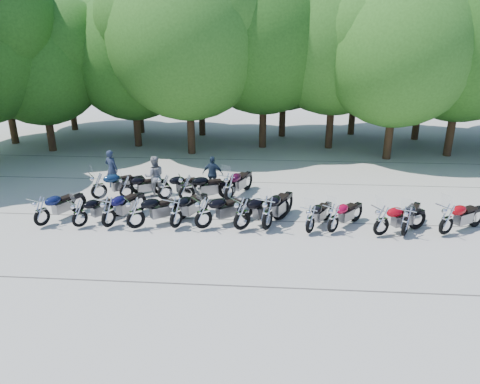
# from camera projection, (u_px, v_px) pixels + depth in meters

# --- Properties ---
(ground) EXTENTS (90.00, 90.00, 0.00)m
(ground) POSITION_uv_depth(u_px,v_px,m) (237.00, 238.00, 14.36)
(ground) COLOR #A39F94
(ground) RESTS_ON ground
(tree_0) EXTENTS (7.50, 7.50, 9.21)m
(tree_0) POSITION_uv_depth(u_px,v_px,m) (0.00, 55.00, 25.82)
(tree_0) COLOR #3A2614
(tree_0) RESTS_ON ground
(tree_1) EXTENTS (6.97, 6.97, 8.55)m
(tree_1) POSITION_uv_depth(u_px,v_px,m) (40.00, 63.00, 24.08)
(tree_1) COLOR #3A2614
(tree_1) RESTS_ON ground
(tree_2) EXTENTS (7.31, 7.31, 8.97)m
(tree_2) POSITION_uv_depth(u_px,v_px,m) (132.00, 58.00, 25.17)
(tree_2) COLOR #3A2614
(tree_2) RESTS_ON ground
(tree_3) EXTENTS (8.70, 8.70, 10.67)m
(tree_3) POSITION_uv_depth(u_px,v_px,m) (187.00, 39.00, 23.07)
(tree_3) COLOR #3A2614
(tree_3) RESTS_ON ground
(tree_4) EXTENTS (9.13, 9.13, 11.20)m
(tree_4) POSITION_uv_depth(u_px,v_px,m) (264.00, 34.00, 24.42)
(tree_4) COLOR #3A2614
(tree_4) RESTS_ON ground
(tree_5) EXTENTS (9.04, 9.04, 11.10)m
(tree_5) POSITION_uv_depth(u_px,v_px,m) (336.00, 35.00, 24.26)
(tree_5) COLOR #3A2614
(tree_5) RESTS_ON ground
(tree_6) EXTENTS (8.00, 8.00, 9.82)m
(tree_6) POSITION_uv_depth(u_px,v_px,m) (399.00, 50.00, 22.06)
(tree_6) COLOR #3A2614
(tree_6) RESTS_ON ground
(tree_7) EXTENTS (8.79, 8.79, 10.79)m
(tree_7) POSITION_uv_depth(u_px,v_px,m) (466.00, 38.00, 22.52)
(tree_7) COLOR #3A2614
(tree_7) RESTS_ON ground
(tree_9) EXTENTS (7.59, 7.59, 9.32)m
(tree_9) POSITION_uv_depth(u_px,v_px,m) (65.00, 52.00, 30.00)
(tree_9) COLOR #3A2614
(tree_9) RESTS_ON ground
(tree_10) EXTENTS (7.78, 7.78, 9.55)m
(tree_10) POSITION_uv_depth(u_px,v_px,m) (135.00, 50.00, 29.01)
(tree_10) COLOR #3A2614
(tree_10) RESTS_ON ground
(tree_11) EXTENTS (7.56, 7.56, 9.28)m
(tree_11) POSITION_uv_depth(u_px,v_px,m) (200.00, 53.00, 28.24)
(tree_11) COLOR #3A2614
(tree_11) RESTS_ON ground
(tree_12) EXTENTS (7.88, 7.88, 9.67)m
(tree_12) POSITION_uv_depth(u_px,v_px,m) (285.00, 49.00, 27.81)
(tree_12) COLOR #3A2614
(tree_12) RESTS_ON ground
(tree_13) EXTENTS (8.31, 8.31, 10.20)m
(tree_13) POSITION_uv_depth(u_px,v_px,m) (358.00, 44.00, 28.31)
(tree_13) COLOR #3A2614
(tree_13) RESTS_ON ground
(tree_14) EXTENTS (8.02, 8.02, 9.84)m
(tree_14) POSITION_uv_depth(u_px,v_px,m) (427.00, 48.00, 26.80)
(tree_14) COLOR #3A2614
(tree_14) RESTS_ON ground
(motorcycle_0) EXTENTS (1.54, 2.32, 1.26)m
(motorcycle_0) POSITION_uv_depth(u_px,v_px,m) (41.00, 211.00, 14.97)
(motorcycle_0) COLOR #0E153D
(motorcycle_0) RESTS_ON ground
(motorcycle_1) EXTENTS (1.75, 2.04, 1.17)m
(motorcycle_1) POSITION_uv_depth(u_px,v_px,m) (79.00, 213.00, 14.90)
(motorcycle_1) COLOR black
(motorcycle_1) RESTS_ON ground
(motorcycle_2) EXTENTS (1.51, 2.40, 1.30)m
(motorcycle_2) POSITION_uv_depth(u_px,v_px,m) (108.00, 211.00, 14.86)
(motorcycle_2) COLOR #0E0C38
(motorcycle_2) RESTS_ON ground
(motorcycle_3) EXTENTS (2.31, 2.00, 1.33)m
(motorcycle_3) POSITION_uv_depth(u_px,v_px,m) (135.00, 212.00, 14.73)
(motorcycle_3) COLOR black
(motorcycle_3) RESTS_ON ground
(motorcycle_4) EXTENTS (1.58, 2.40, 1.31)m
(motorcycle_4) POSITION_uv_depth(u_px,v_px,m) (176.00, 212.00, 14.79)
(motorcycle_4) COLOR black
(motorcycle_4) RESTS_ON ground
(motorcycle_5) EXTENTS (2.34, 2.01, 1.35)m
(motorcycle_5) POSITION_uv_depth(u_px,v_px,m) (203.00, 212.00, 14.71)
(motorcycle_5) COLOR black
(motorcycle_5) RESTS_ON ground
(motorcycle_6) EXTENTS (2.34, 2.16, 1.38)m
(motorcycle_6) POSITION_uv_depth(u_px,v_px,m) (242.00, 213.00, 14.60)
(motorcycle_6) COLOR black
(motorcycle_6) RESTS_ON ground
(motorcycle_7) EXTENTS (1.72, 2.62, 1.43)m
(motorcycle_7) POSITION_uv_depth(u_px,v_px,m) (267.00, 212.00, 14.62)
(motorcycle_7) COLOR black
(motorcycle_7) RESTS_ON ground
(motorcycle_8) EXTENTS (1.53, 2.09, 1.16)m
(motorcycle_8) POSITION_uv_depth(u_px,v_px,m) (311.00, 219.00, 14.43)
(motorcycle_8) COLOR black
(motorcycle_8) RESTS_ON ground
(motorcycle_9) EXTENTS (1.86, 2.03, 1.20)m
(motorcycle_9) POSITION_uv_depth(u_px,v_px,m) (333.00, 218.00, 14.44)
(motorcycle_9) COLOR #9E0529
(motorcycle_9) RESTS_ON ground
(motorcycle_10) EXTENTS (2.26, 1.62, 1.25)m
(motorcycle_10) POSITION_uv_depth(u_px,v_px,m) (382.00, 220.00, 14.21)
(motorcycle_10) COLOR #9A0510
(motorcycle_10) RESTS_ON ground
(motorcycle_11) EXTENTS (1.62, 2.20, 1.22)m
(motorcycle_11) POSITION_uv_depth(u_px,v_px,m) (406.00, 220.00, 14.20)
(motorcycle_11) COLOR black
(motorcycle_11) RESTS_ON ground
(motorcycle_12) EXTENTS (2.29, 1.83, 1.29)m
(motorcycle_12) POSITION_uv_depth(u_px,v_px,m) (447.00, 219.00, 14.26)
(motorcycle_12) COLOR #A0050C
(motorcycle_12) RESTS_ON ground
(motorcycle_13) EXTENTS (2.28, 1.97, 1.32)m
(motorcycle_13) POSITION_uv_depth(u_px,v_px,m) (98.00, 185.00, 17.50)
(motorcycle_13) COLOR #0E2340
(motorcycle_13) RESTS_ON ground
(motorcycle_14) EXTENTS (2.07, 1.53, 1.15)m
(motorcycle_14) POSITION_uv_depth(u_px,v_px,m) (126.00, 186.00, 17.64)
(motorcycle_14) COLOR black
(motorcycle_14) RESTS_ON ground
(motorcycle_15) EXTENTS (2.24, 1.74, 1.25)m
(motorcycle_15) POSITION_uv_depth(u_px,v_px,m) (165.00, 187.00, 17.46)
(motorcycle_15) COLOR black
(motorcycle_15) RESTS_ON ground
(motorcycle_16) EXTENTS (2.46, 1.58, 1.34)m
(motorcycle_16) POSITION_uv_depth(u_px,v_px,m) (187.00, 187.00, 17.23)
(motorcycle_16) COLOR black
(motorcycle_16) RESTS_ON ground
(motorcycle_17) EXTENTS (1.59, 2.53, 1.37)m
(motorcycle_17) POSITION_uv_depth(u_px,v_px,m) (229.00, 186.00, 17.29)
(motorcycle_17) COLOR #33071E
(motorcycle_17) RESTS_ON ground
(rider_0) EXTENTS (0.74, 0.62, 1.74)m
(rider_0) POSITION_uv_depth(u_px,v_px,m) (112.00, 169.00, 18.97)
(rider_0) COLOR #1D273D
(rider_0) RESTS_ON ground
(rider_1) EXTENTS (1.01, 0.90, 1.73)m
(rider_1) POSITION_uv_depth(u_px,v_px,m) (155.00, 176.00, 17.99)
(rider_1) COLOR gray
(rider_1) RESTS_ON ground
(rider_2) EXTENTS (0.97, 0.52, 1.58)m
(rider_2) POSITION_uv_depth(u_px,v_px,m) (213.00, 174.00, 18.56)
(rider_2) COLOR #213246
(rider_2) RESTS_ON ground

